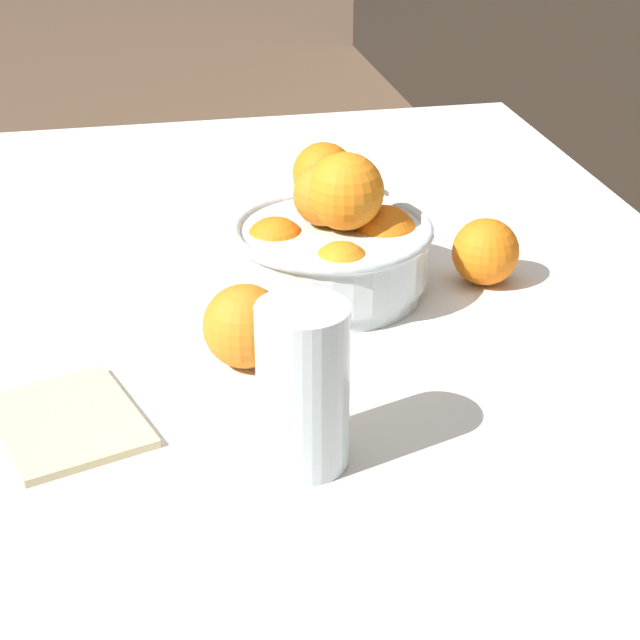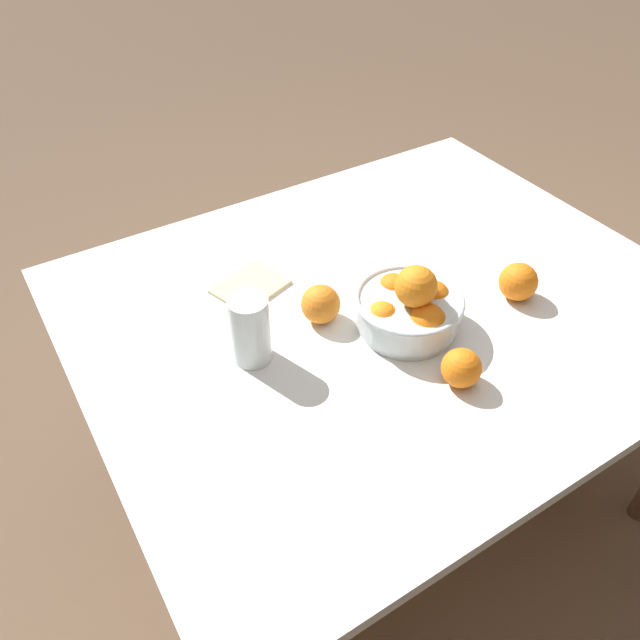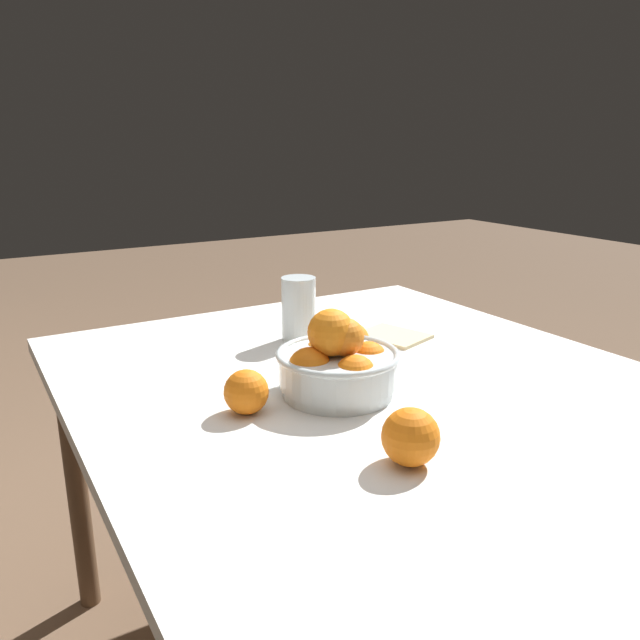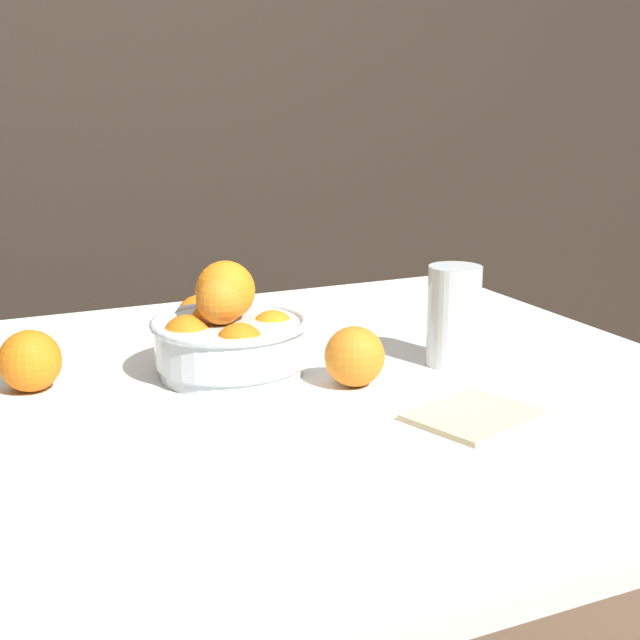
{
  "view_description": "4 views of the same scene",
  "coord_description": "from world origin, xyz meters",
  "px_view_note": "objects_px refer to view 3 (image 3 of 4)",
  "views": [
    {
      "loc": [
        1.06,
        -0.14,
        1.24
      ],
      "look_at": [
        0.19,
        0.04,
        0.77
      ],
      "focal_mm": 60.0,
      "sensor_mm": 36.0,
      "label": 1
    },
    {
      "loc": [
        0.67,
        0.81,
        1.59
      ],
      "look_at": [
        0.2,
        0.06,
        0.79
      ],
      "focal_mm": 35.0,
      "sensor_mm": 36.0,
      "label": 2
    },
    {
      "loc": [
        -0.87,
        0.65,
        1.15
      ],
      "look_at": [
        0.2,
        0.02,
        0.79
      ],
      "focal_mm": 35.0,
      "sensor_mm": 36.0,
      "label": 3
    },
    {
      "loc": [
        -0.37,
        -1.05,
        1.11
      ],
      "look_at": [
        0.14,
        0.07,
        0.78
      ],
      "focal_mm": 50.0,
      "sensor_mm": 36.0,
      "label": 4
    }
  ],
  "objects_px": {
    "juice_glass": "(299,313)",
    "orange_loose_near_bowl": "(411,437)",
    "orange_loose_front": "(350,341)",
    "orange_loose_aside": "(246,392)",
    "fruit_bowl": "(337,364)"
  },
  "relations": [
    {
      "from": "juice_glass",
      "to": "orange_loose_near_bowl",
      "type": "xyz_separation_m",
      "value": [
        -0.58,
        0.14,
        -0.02
      ]
    },
    {
      "from": "juice_glass",
      "to": "orange_loose_front",
      "type": "height_order",
      "value": "juice_glass"
    },
    {
      "from": "juice_glass",
      "to": "orange_loose_front",
      "type": "distance_m",
      "value": 0.18
    },
    {
      "from": "orange_loose_front",
      "to": "orange_loose_aside",
      "type": "height_order",
      "value": "orange_loose_front"
    },
    {
      "from": "orange_loose_aside",
      "to": "orange_loose_near_bowl",
      "type": "bearing_deg",
      "value": -154.94
    },
    {
      "from": "orange_loose_near_bowl",
      "to": "orange_loose_aside",
      "type": "height_order",
      "value": "orange_loose_near_bowl"
    },
    {
      "from": "fruit_bowl",
      "to": "orange_loose_near_bowl",
      "type": "distance_m",
      "value": 0.27
    },
    {
      "from": "orange_loose_front",
      "to": "orange_loose_aside",
      "type": "bearing_deg",
      "value": 113.76
    },
    {
      "from": "fruit_bowl",
      "to": "orange_loose_aside",
      "type": "relative_size",
      "value": 2.94
    },
    {
      "from": "orange_loose_near_bowl",
      "to": "juice_glass",
      "type": "bearing_deg",
      "value": -13.47
    },
    {
      "from": "orange_loose_aside",
      "to": "juice_glass",
      "type": "bearing_deg",
      "value": -41.5
    },
    {
      "from": "juice_glass",
      "to": "orange_loose_aside",
      "type": "bearing_deg",
      "value": 138.5
    },
    {
      "from": "fruit_bowl",
      "to": "orange_loose_near_bowl",
      "type": "bearing_deg",
      "value": 170.42
    },
    {
      "from": "fruit_bowl",
      "to": "orange_loose_aside",
      "type": "xyz_separation_m",
      "value": [
        0.01,
        0.17,
        -0.02
      ]
    },
    {
      "from": "orange_loose_near_bowl",
      "to": "orange_loose_front",
      "type": "height_order",
      "value": "same"
    }
  ]
}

